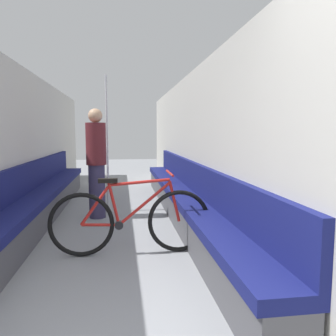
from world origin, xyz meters
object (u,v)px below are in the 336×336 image
(bench_seat_row_left, at_px, (37,204))
(bicycle, at_px, (131,221))
(bench_seat_row_right, at_px, (183,200))
(passenger_standing, at_px, (96,162))
(grab_pole_near, at_px, (107,146))

(bench_seat_row_left, bearing_deg, bicycle, -44.90)
(bench_seat_row_right, bearing_deg, bicycle, -122.50)
(bicycle, bearing_deg, bench_seat_row_right, 61.78)
(bench_seat_row_right, relative_size, passenger_standing, 3.87)
(bench_seat_row_right, xyz_separation_m, passenger_standing, (-1.28, 0.33, 0.55))
(bicycle, relative_size, grab_pole_near, 0.78)
(bicycle, height_order, passenger_standing, passenger_standing)
(bicycle, xyz_separation_m, passenger_standing, (-0.47, 1.60, 0.49))
(bench_seat_row_left, relative_size, bicycle, 3.73)
(bench_seat_row_right, bearing_deg, grab_pole_near, 147.84)
(bench_seat_row_left, xyz_separation_m, grab_pole_near, (0.96, 0.71, 0.78))
(bench_seat_row_right, distance_m, grab_pole_near, 1.55)
(bench_seat_row_right, relative_size, grab_pole_near, 2.90)
(bicycle, bearing_deg, passenger_standing, 110.62)
(bicycle, xyz_separation_m, grab_pole_near, (-0.32, 1.98, 0.71))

